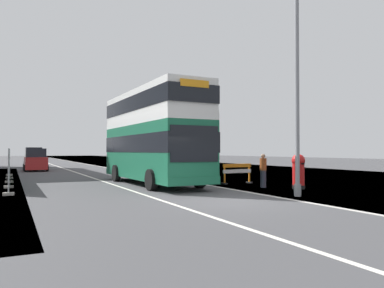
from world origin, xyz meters
The scene contains 9 objects.
ground centered at (0.58, 0.16, -0.05)m, with size 140.00×280.00×0.10m.
double_decker_bus centered at (0.01, 7.69, 2.73)m, with size 3.00×10.19×5.13m.
lamppost_foreground centered at (3.41, -0.10, 4.22)m, with size 0.29×0.70×8.92m.
red_pillar_postbox centered at (5.53, 2.19, 0.93)m, with size 0.64×0.64×1.70m.
roadworks_barrier centered at (4.41, 5.91, 0.72)m, with size 1.88×0.52×1.12m.
construction_site_fence centered at (-7.15, 12.21, 0.93)m, with size 0.44×13.80×1.95m.
car_oncoming_near centered at (-5.00, 25.35, 0.96)m, with size 2.04×4.09×2.07m.
car_receding_mid centered at (-4.71, 34.43, 1.04)m, with size 2.02×4.02×2.24m.
pedestrian_at_kerb centered at (4.42, 3.52, 0.85)m, with size 0.34×0.34×1.70m.
Camera 1 is at (-7.08, -11.81, 1.85)m, focal length 34.81 mm.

